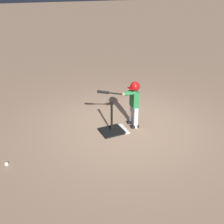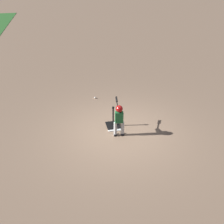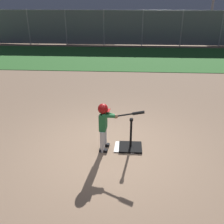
% 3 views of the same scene
% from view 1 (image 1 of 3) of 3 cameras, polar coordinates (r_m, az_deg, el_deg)
% --- Properties ---
extents(ground_plane, '(90.00, 90.00, 0.00)m').
position_cam_1_polar(ground_plane, '(6.19, 3.01, -2.95)').
color(ground_plane, '#93755B').
extents(home_plate, '(0.47, 0.47, 0.02)m').
position_cam_1_polar(home_plate, '(5.97, 1.09, -3.97)').
color(home_plate, white).
rests_on(home_plate, ground_plane).
extents(batting_tee, '(0.51, 0.45, 0.73)m').
position_cam_1_polar(batting_tee, '(5.89, -0.07, -3.62)').
color(batting_tee, black).
rests_on(batting_tee, ground_plane).
extents(batter_child, '(0.97, 0.35, 1.08)m').
position_cam_1_polar(batter_child, '(5.90, 4.59, 2.88)').
color(batter_child, silver).
rests_on(batter_child, ground_plane).
extents(baseball, '(0.07, 0.07, 0.07)m').
position_cam_1_polar(baseball, '(5.26, -21.98, -10.44)').
color(baseball, white).
rests_on(baseball, ground_plane).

